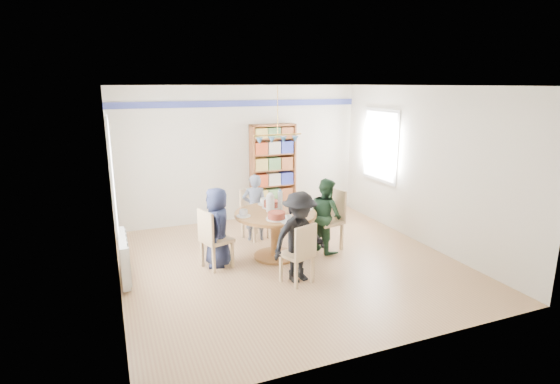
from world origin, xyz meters
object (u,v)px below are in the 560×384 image
chair_left (212,237)px  person_far (255,207)px  chair_far (253,211)px  bookshelf (273,172)px  person_left (217,227)px  dining_table (276,224)px  chair_right (331,216)px  radiator (124,257)px  person_right (326,215)px  chair_near (300,251)px  person_near (299,237)px

chair_left → person_far: (0.99, 0.95, 0.09)m
chair_far → bookshelf: (0.78, 1.01, 0.46)m
chair_left → person_left: size_ratio=0.75×
dining_table → chair_right: bearing=2.7°
radiator → chair_far: (2.26, 1.03, 0.15)m
dining_table → person_right: (0.88, -0.04, 0.06)m
person_left → chair_near: bearing=49.7°
chair_left → person_near: 1.36m
chair_near → bookshelf: 3.20m
chair_near → person_right: size_ratio=0.71×
chair_left → person_right: bearing=0.6°
dining_table → person_near: bearing=-90.5°
radiator → chair_left: (1.26, -0.06, 0.16)m
person_left → person_far: 1.23m
radiator → chair_far: size_ratio=1.11×
radiator → bookshelf: 3.71m
dining_table → person_left: (-0.93, 0.04, 0.06)m
dining_table → person_near: 0.94m
radiator → dining_table: bearing=-0.0°
chair_right → person_left: size_ratio=0.83×
person_far → bookshelf: (0.79, 1.15, 0.36)m
chair_left → chair_near: chair_left is taller
chair_near → person_near: 0.20m
chair_left → chair_far: bearing=47.6°
person_left → person_near: bearing=53.4°
dining_table → bookshelf: bookshelf is taller
person_left → radiator: bearing=-78.8°
radiator → person_left: bearing=1.6°
person_left → bookshelf: size_ratio=0.63×
chair_near → person_right: person_right is taller
chair_near → person_far: 1.93m
radiator → chair_far: 2.48m
chair_far → bookshelf: size_ratio=0.46×
chair_near → bookshelf: bearing=75.9°
person_left → person_right: bearing=97.2°
chair_far → person_right: person_right is taller
radiator → bookshelf: size_ratio=0.51×
chair_far → person_right: (0.92, -1.07, 0.12)m
dining_table → chair_far: 1.03m
radiator → dining_table: 2.31m
chair_left → person_near: size_ratio=0.71×
dining_table → chair_near: chair_near is taller
radiator → chair_near: (2.27, -1.03, 0.13)m
dining_table → chair_near: size_ratio=1.48×
radiator → person_right: (3.18, -0.04, 0.27)m
bookshelf → chair_left: bearing=-130.2°
person_near → bookshelf: size_ratio=0.67×
chair_right → bookshelf: 2.05m
chair_left → chair_far: size_ratio=1.02×
person_near → radiator: bearing=146.0°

